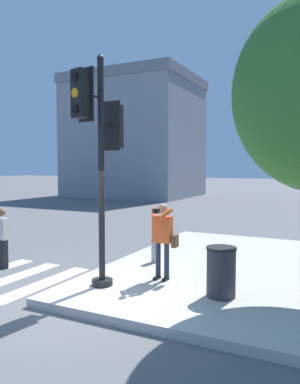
{
  "coord_description": "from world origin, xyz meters",
  "views": [
    {
      "loc": [
        4.53,
        -5.49,
        2.58
      ],
      "look_at": [
        0.98,
        1.62,
        2.05
      ],
      "focal_mm": 35.0,
      "sensor_mm": 36.0,
      "label": 1
    }
  ],
  "objects_px": {
    "fire_hydrant": "(155,248)",
    "trash_bin": "(221,272)",
    "traffic_signal_pole": "(100,143)",
    "person_photographer": "(163,235)",
    "pedestrian_distant": "(2,237)"
  },
  "relations": [
    {
      "from": "traffic_signal_pole",
      "to": "fire_hydrant",
      "type": "height_order",
      "value": "traffic_signal_pole"
    },
    {
      "from": "pedestrian_distant",
      "to": "trash_bin",
      "type": "bearing_deg",
      "value": 0.3
    },
    {
      "from": "person_photographer",
      "to": "fire_hydrant",
      "type": "xyz_separation_m",
      "value": [
        -0.79,
        1.25,
        -0.61
      ]
    },
    {
      "from": "traffic_signal_pole",
      "to": "pedestrian_distant",
      "type": "distance_m",
      "value": 3.95
    },
    {
      "from": "traffic_signal_pole",
      "to": "person_photographer",
      "type": "bearing_deg",
      "value": 42.8
    },
    {
      "from": "person_photographer",
      "to": "trash_bin",
      "type": "bearing_deg",
      "value": -19.27
    },
    {
      "from": "person_photographer",
      "to": "trash_bin",
      "type": "height_order",
      "value": "person_photographer"
    },
    {
      "from": "fire_hydrant",
      "to": "trash_bin",
      "type": "distance_m",
      "value": 2.81
    },
    {
      "from": "traffic_signal_pole",
      "to": "person_photographer",
      "type": "xyz_separation_m",
      "value": [
        0.98,
        0.91,
        -1.91
      ]
    },
    {
      "from": "pedestrian_distant",
      "to": "trash_bin",
      "type": "relative_size",
      "value": 1.65
    },
    {
      "from": "traffic_signal_pole",
      "to": "person_photographer",
      "type": "distance_m",
      "value": 2.33
    },
    {
      "from": "traffic_signal_pole",
      "to": "fire_hydrant",
      "type": "distance_m",
      "value": 3.33
    },
    {
      "from": "pedestrian_distant",
      "to": "trash_bin",
      "type": "xyz_separation_m",
      "value": [
        5.63,
        0.03,
        -0.18
      ]
    },
    {
      "from": "traffic_signal_pole",
      "to": "trash_bin",
      "type": "relative_size",
      "value": 4.93
    },
    {
      "from": "fire_hydrant",
      "to": "trash_bin",
      "type": "xyz_separation_m",
      "value": [
        2.2,
        -1.74,
        0.11
      ]
    }
  ]
}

